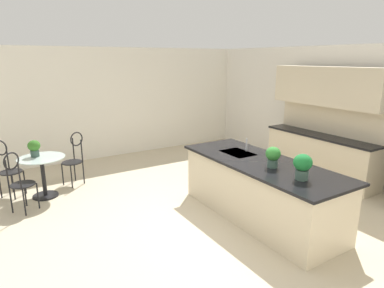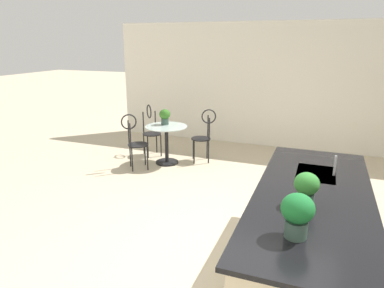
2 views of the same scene
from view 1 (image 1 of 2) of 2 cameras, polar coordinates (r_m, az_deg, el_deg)
name	(u,v)px [view 1 (image 1 of 2)]	position (r m, az deg, el deg)	size (l,w,h in m)	color
ground_plane	(203,222)	(5.20, 1.89, -13.34)	(40.00, 40.00, 0.00)	beige
wall_back	(357,114)	(7.37, 26.54, 4.59)	(9.00, 0.12, 2.70)	silver
wall_left_window	(109,103)	(8.55, -14.08, 6.86)	(0.12, 7.80, 2.70)	silver
kitchen_island	(259,189)	(5.28, 11.55, -7.65)	(2.80, 1.06, 0.92)	beige
back_counter_run	(321,154)	(7.40, 21.31, -1.65)	(2.44, 0.64, 1.52)	beige
upper_cabinet_run	(327,86)	(7.14, 22.23, 9.22)	(2.40, 0.36, 0.76)	beige
bistro_table	(43,173)	(6.49, -24.33, -4.61)	(0.80, 0.80, 0.74)	black
chair_near_window	(74,156)	(6.89, -19.70, -1.97)	(0.50, 0.52, 1.04)	black
chair_by_island	(7,166)	(6.78, -29.28, -3.29)	(0.54, 0.54, 1.04)	black
chair_toward_desk	(19,179)	(5.96, -27.70, -5.38)	(0.53, 0.53, 1.04)	black
sink_faucet	(246,145)	(5.60, 9.38, -0.14)	(0.02, 0.02, 0.22)	#B2B5BA
potted_plant_on_table	(34,147)	(6.47, -25.60, -0.52)	(0.21, 0.21, 0.30)	#385147
potted_plant_counter_near	(273,156)	(4.83, 13.81, -1.99)	(0.21, 0.21, 0.30)	#385147
potted_plant_counter_far	(303,165)	(4.46, 18.55, -3.47)	(0.24, 0.24, 0.34)	#385147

